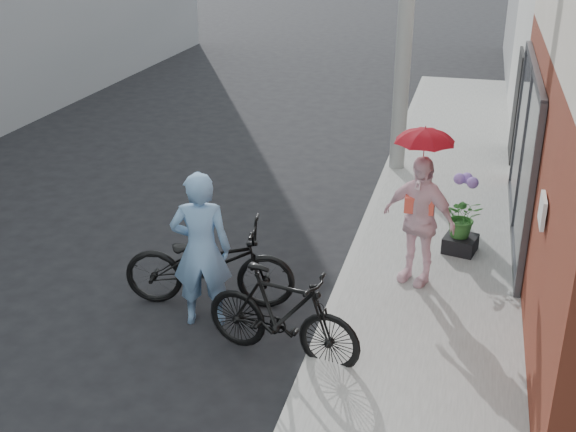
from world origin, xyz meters
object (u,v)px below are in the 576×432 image
at_px(bike_right, 282,315).
at_px(officer, 201,250).
at_px(planter, 460,244).
at_px(kimono_woman, 418,220).
at_px(bike_left, 209,264).

bearing_deg(bike_right, officer, 76.73).
xyz_separation_m(officer, planter, (2.91, 2.50, -0.73)).
xyz_separation_m(bike_right, planter, (1.80, 3.01, -0.32)).
height_order(bike_right, planter, bike_right).
relative_size(bike_right, kimono_woman, 1.07).
distance_m(bike_left, planter, 3.66).
distance_m(bike_left, bike_right, 1.50).
relative_size(officer, planter, 4.45).
height_order(bike_right, kimono_woman, kimono_woman).
relative_size(officer, bike_left, 0.90).
distance_m(kimono_woman, planter, 1.37).
bearing_deg(officer, kimono_woman, -162.00).
distance_m(officer, planter, 3.91).
bearing_deg(bike_left, kimono_woman, -76.16).
xyz_separation_m(officer, bike_right, (1.11, -0.50, -0.41)).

